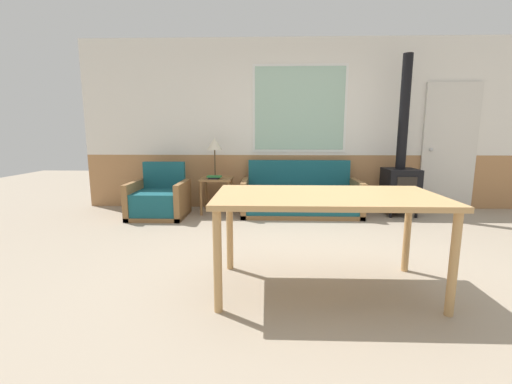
% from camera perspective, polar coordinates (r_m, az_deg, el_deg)
% --- Properties ---
extents(ground_plane, '(16.00, 16.00, 0.00)m').
position_cam_1_polar(ground_plane, '(3.32, 12.47, -12.24)').
color(ground_plane, gray).
extents(wall_back, '(7.20, 0.09, 2.70)m').
position_cam_1_polar(wall_back, '(5.68, 8.05, 11.07)').
color(wall_back, '#AD7A4C').
rests_on(wall_back, ground_plane).
extents(couch, '(1.78, 0.81, 0.80)m').
position_cam_1_polar(couch, '(5.29, 7.38, -1.06)').
color(couch, olive).
rests_on(couch, ground_plane).
extents(armchair, '(0.80, 0.75, 0.79)m').
position_cam_1_polar(armchair, '(5.28, -15.81, -1.36)').
color(armchair, olive).
rests_on(armchair, ground_plane).
extents(side_table, '(0.48, 0.48, 0.54)m').
position_cam_1_polar(side_table, '(5.35, -6.58, 1.24)').
color(side_table, olive).
rests_on(side_table, ground_plane).
extents(table_lamp, '(0.24, 0.24, 0.62)m').
position_cam_1_polar(table_lamp, '(5.38, -6.92, 7.77)').
color(table_lamp, '#4C3823').
rests_on(table_lamp, side_table).
extents(book_stack, '(0.22, 0.17, 0.05)m').
position_cam_1_polar(book_stack, '(5.25, -6.97, 2.47)').
color(book_stack, black).
rests_on(book_stack, side_table).
extents(dining_table, '(1.71, 0.89, 0.77)m').
position_cam_1_polar(dining_table, '(2.69, 11.64, -1.98)').
color(dining_table, tan).
rests_on(dining_table, ground_plane).
extents(wood_stove, '(0.47, 0.50, 2.35)m').
position_cam_1_polar(wood_stove, '(5.58, 22.97, 2.73)').
color(wood_stove, black).
rests_on(wood_stove, ground_plane).
extents(entry_door, '(0.85, 0.09, 2.01)m').
position_cam_1_polar(entry_door, '(6.31, 29.52, 6.51)').
color(entry_door, silver).
rests_on(entry_door, ground_plane).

